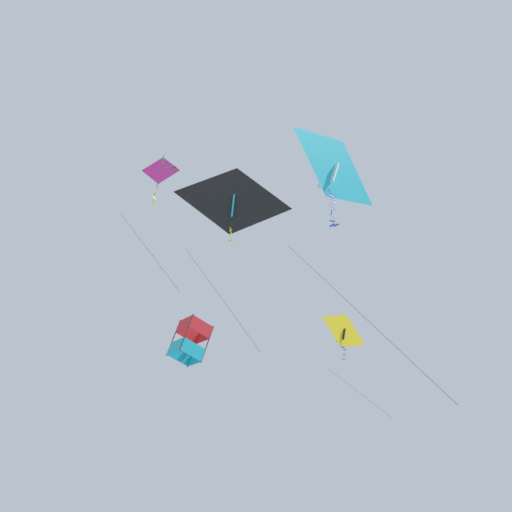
{
  "coord_description": "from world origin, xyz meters",
  "views": [
    {
      "loc": [
        15.84,
        -4.43,
        16.06
      ],
      "look_at": [
        1.46,
        -1.4,
        35.74
      ],
      "focal_mm": 39.82,
      "sensor_mm": 36.0,
      "label": 1
    }
  ],
  "objects": [
    {
      "name": "kite_delta_far_centre",
      "position": [
        -5.72,
        5.26,
        39.65
      ],
      "size": [
        3.24,
        3.29,
        6.16
      ],
      "rotation": [
        0.36,
        0.0,
        2.05
      ],
      "color": "yellow"
    },
    {
      "name": "kite_box_highest",
      "position": [
        -3.77,
        -3.49,
        35.26
      ],
      "size": [
        2.31,
        2.05,
        2.3
      ],
      "rotation": [
        0.41,
        0.0,
        2.08
      ],
      "color": "red"
    },
    {
      "name": "kite_delta_upper_right",
      "position": [
        4.28,
        -2.91,
        35.15
      ],
      "size": [
        2.63,
        3.38,
        6.84
      ],
      "rotation": [
        0.5,
        0.0,
        1.53
      ],
      "color": "black"
    },
    {
      "name": "kite_diamond_mid_left",
      "position": [
        4.85,
        -5.87,
        35.45
      ],
      "size": [
        2.08,
        2.73,
        5.88
      ],
      "rotation": [
        0.36,
        0.0,
        1.58
      ],
      "color": "#DB2D93"
    },
    {
      "name": "kite_delta_near_right",
      "position": [
        7.47,
        -0.0,
        33.1
      ],
      "size": [
        3.98,
        3.77,
        9.55
      ],
      "rotation": [
        0.42,
        0.0,
        2.16
      ],
      "color": "#1EB2C6"
    }
  ]
}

